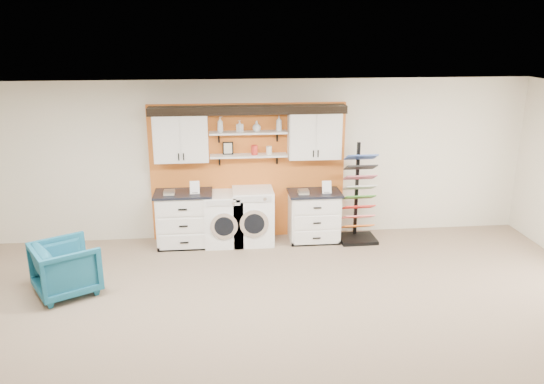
{
  "coord_description": "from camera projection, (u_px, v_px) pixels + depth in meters",
  "views": [
    {
      "loc": [
        -0.49,
        -5.04,
        3.61
      ],
      "look_at": [
        0.25,
        2.3,
        1.33
      ],
      "focal_mm": 35.0,
      "sensor_mm": 36.0,
      "label": 1
    }
  ],
  "objects": [
    {
      "name": "base_cabinet_right",
      "position": [
        314.0,
        216.0,
        9.34
      ],
      "size": [
        0.92,
        0.66,
        0.9
      ],
      "color": "white",
      "rests_on": "floor"
    },
    {
      "name": "accent_panel",
      "position": [
        248.0,
        172.0,
        9.32
      ],
      "size": [
        3.4,
        0.07,
        2.4
      ],
      "primitive_type": "cube",
      "color": "orange",
      "rests_on": "wall_back"
    },
    {
      "name": "canister_cream",
      "position": [
        269.0,
        150.0,
        9.07
      ],
      "size": [
        0.1,
        0.1,
        0.14
      ],
      "primitive_type": "cylinder",
      "color": "silver",
      "rests_on": "shelf_lower"
    },
    {
      "name": "upper_cabinet_right",
      "position": [
        314.0,
        134.0,
        9.06
      ],
      "size": [
        0.9,
        0.35,
        0.84
      ],
      "color": "white",
      "rests_on": "wall_back"
    },
    {
      "name": "shelf_upper",
      "position": [
        248.0,
        132.0,
        8.95
      ],
      "size": [
        1.32,
        0.28,
        0.03
      ],
      "primitive_type": "cube",
      "color": "white",
      "rests_on": "wall_back"
    },
    {
      "name": "soap_bottle_d",
      "position": [
        279.0,
        123.0,
        8.95
      ],
      "size": [
        0.11,
        0.11,
        0.26
      ],
      "primitive_type": "imported",
      "rotation": [
        0.0,
        0.0,
        -0.11
      ],
      "color": "silver",
      "rests_on": "shelf_upper"
    },
    {
      "name": "picture_frame",
      "position": [
        228.0,
        148.0,
        9.04
      ],
      "size": [
        0.18,
        0.02,
        0.22
      ],
      "color": "black",
      "rests_on": "shelf_lower"
    },
    {
      "name": "armchair",
      "position": [
        66.0,
        268.0,
        7.47
      ],
      "size": [
        1.12,
        1.11,
        0.75
      ],
      "primitive_type": "imported",
      "rotation": [
        0.0,
        0.0,
        2.09
      ],
      "color": "#155876",
      "rests_on": "floor"
    },
    {
      "name": "wall_back",
      "position": [
        248.0,
        160.0,
        9.29
      ],
      "size": [
        10.0,
        0.0,
        10.0
      ],
      "primitive_type": "plane",
      "rotation": [
        1.57,
        0.0,
        0.0
      ],
      "color": "beige",
      "rests_on": "floor"
    },
    {
      "name": "base_cabinet_left",
      "position": [
        184.0,
        219.0,
        9.12
      ],
      "size": [
        0.98,
        0.66,
        0.96
      ],
      "color": "white",
      "rests_on": "floor"
    },
    {
      "name": "shelf_lower",
      "position": [
        249.0,
        156.0,
        9.07
      ],
      "size": [
        1.32,
        0.28,
        0.03
      ],
      "primitive_type": "cube",
      "color": "white",
      "rests_on": "wall_back"
    },
    {
      "name": "floor",
      "position": [
        270.0,
        367.0,
        5.91
      ],
      "size": [
        10.0,
        10.0,
        0.0
      ],
      "primitive_type": "plane",
      "color": "gray",
      "rests_on": "ground"
    },
    {
      "name": "ceiling",
      "position": [
        270.0,
        117.0,
        5.08
      ],
      "size": [
        10.0,
        10.0,
        0.0
      ],
      "primitive_type": "plane",
      "rotation": [
        3.14,
        0.0,
        0.0
      ],
      "color": "white",
      "rests_on": "wall_back"
    },
    {
      "name": "crown_molding",
      "position": [
        248.0,
        109.0,
        8.84
      ],
      "size": [
        3.3,
        0.41,
        0.13
      ],
      "color": "black",
      "rests_on": "wall_back"
    },
    {
      "name": "soap_bottle_c",
      "position": [
        257.0,
        126.0,
        8.93
      ],
      "size": [
        0.18,
        0.18,
        0.18
      ],
      "primitive_type": "imported",
      "rotation": [
        0.0,
        0.0,
        2.83
      ],
      "color": "silver",
      "rests_on": "shelf_upper"
    },
    {
      "name": "canister_red",
      "position": [
        254.0,
        150.0,
        9.05
      ],
      "size": [
        0.11,
        0.11,
        0.16
      ],
      "primitive_type": "cylinder",
      "color": "red",
      "rests_on": "shelf_lower"
    },
    {
      "name": "dryer",
      "position": [
        253.0,
        216.0,
        9.22
      ],
      "size": [
        0.69,
        0.71,
        0.97
      ],
      "color": "white",
      "rests_on": "floor"
    },
    {
      "name": "upper_cabinet_left",
      "position": [
        181.0,
        137.0,
        8.85
      ],
      "size": [
        0.9,
        0.35,
        0.84
      ],
      "color": "white",
      "rests_on": "wall_back"
    },
    {
      "name": "sample_rack",
      "position": [
        358.0,
        211.0,
        9.3
      ],
      "size": [
        0.64,
        0.54,
        1.74
      ],
      "rotation": [
        0.0,
        0.0,
        0.02
      ],
      "color": "black",
      "rests_on": "floor"
    },
    {
      "name": "washer",
      "position": [
        224.0,
        219.0,
        9.18
      ],
      "size": [
        0.66,
        0.71,
        0.92
      ],
      "color": "white",
      "rests_on": "floor"
    },
    {
      "name": "soap_bottle_b",
      "position": [
        240.0,
        126.0,
        8.9
      ],
      "size": [
        0.12,
        0.12,
        0.19
      ],
      "primitive_type": "imported",
      "rotation": [
        0.0,
        0.0,
        -0.85
      ],
      "color": "silver",
      "rests_on": "shelf_upper"
    },
    {
      "name": "soap_bottle_a",
      "position": [
        220.0,
        124.0,
        8.86
      ],
      "size": [
        0.14,
        0.14,
        0.26
      ],
      "primitive_type": "imported",
      "rotation": [
        0.0,
        0.0,
        2.18
      ],
      "color": "silver",
      "rests_on": "shelf_upper"
    }
  ]
}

